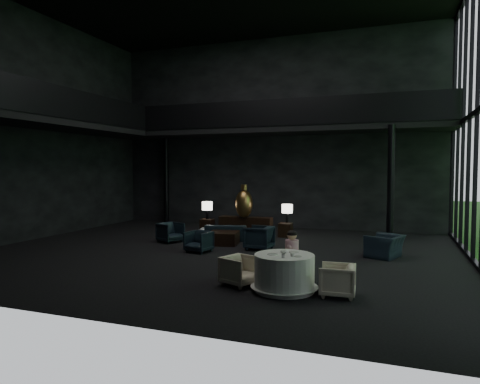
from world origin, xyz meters
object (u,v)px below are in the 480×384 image
(table_lamp_left, at_px, (207,207))
(window_armchair, at_px, (385,244))
(table_lamp_right, at_px, (287,209))
(dining_chair_east, at_px, (337,281))
(side_table_right, at_px, (285,230))
(coffee_table, at_px, (224,238))
(dining_table, at_px, (284,275))
(dining_chair_north, at_px, (291,266))
(lounge_armchair_west, at_px, (170,232))
(bronze_urn, at_px, (244,203))
(lounge_armchair_east, at_px, (259,236))
(child, at_px, (292,245))
(side_table_left, at_px, (207,226))
(dining_chair_west, at_px, (240,271))
(sofa, at_px, (227,230))
(console, at_px, (246,225))
(lounge_armchair_south, at_px, (199,242))

(table_lamp_left, bearing_deg, window_armchair, -22.20)
(table_lamp_right, xyz_separation_m, dining_chair_east, (2.71, -6.96, -0.68))
(side_table_right, height_order, coffee_table, side_table_right)
(dining_table, distance_m, dining_chair_north, 0.91)
(lounge_armchair_west, distance_m, dining_chair_north, 6.01)
(bronze_urn, height_order, lounge_armchair_east, bronze_urn)
(table_lamp_left, height_order, dining_chair_north, table_lamp_left)
(bronze_urn, height_order, child, bronze_urn)
(lounge_armchair_east, bearing_deg, bronze_urn, -148.26)
(side_table_left, bearing_deg, dining_chair_north, -51.37)
(side_table_left, bearing_deg, dining_chair_west, -60.40)
(dining_chair_east, bearing_deg, dining_chair_west, -95.57)
(table_lamp_left, distance_m, dining_table, 8.45)
(table_lamp_right, xyz_separation_m, child, (1.57, -5.97, -0.21))
(dining_chair_west, bearing_deg, sofa, 46.60)
(sofa, xyz_separation_m, lounge_armchair_east, (1.60, -1.31, 0.08))
(sofa, relative_size, dining_chair_west, 2.78)
(table_lamp_right, height_order, dining_chair_west, table_lamp_right)
(bronze_urn, relative_size, dining_chair_west, 2.03)
(side_table_right, bearing_deg, console, 174.18)
(console, relative_size, dining_chair_east, 3.39)
(bronze_urn, height_order, table_lamp_left, bronze_urn)
(window_armchair, relative_size, child, 1.36)
(console, xyz_separation_m, sofa, (-0.18, -1.50, 0.01))
(table_lamp_left, xyz_separation_m, dining_chair_west, (3.85, -6.79, -0.69))
(table_lamp_left, relative_size, coffee_table, 0.75)
(side_table_right, bearing_deg, sofa, -143.20)
(lounge_armchair_east, height_order, dining_chair_east, lounge_armchair_east)
(bronze_urn, relative_size, table_lamp_left, 1.80)
(lounge_armchair_west, distance_m, lounge_armchair_south, 2.05)
(dining_chair_west, bearing_deg, console, 40.27)
(lounge_armchair_west, height_order, child, child)
(side_table_right, bearing_deg, dining_chair_west, -84.43)
(coffee_table, bearing_deg, dining_table, -54.87)
(console, height_order, coffee_table, console)
(window_armchair, xyz_separation_m, dining_chair_west, (-2.85, -4.06, -0.08))
(lounge_armchair_east, distance_m, lounge_armchair_south, 1.87)
(side_table_left, relative_size, dining_table, 0.36)
(dining_chair_north, distance_m, child, 0.48)
(side_table_left, height_order, coffee_table, side_table_left)
(side_table_left, distance_m, dining_chair_west, 7.79)
(lounge_armchair_west, bearing_deg, console, -9.96)
(window_armchair, relative_size, dining_chair_east, 1.46)
(lounge_armchair_west, bearing_deg, lounge_armchair_east, -69.11)
(table_lamp_right, xyz_separation_m, lounge_armchair_south, (-1.75, -3.89, -0.68))
(lounge_armchair_west, bearing_deg, side_table_left, 20.46)
(coffee_table, xyz_separation_m, dining_table, (3.20, -4.54, 0.12))
(table_lamp_right, height_order, dining_chair_east, table_lamp_right)
(side_table_left, height_order, sofa, sofa)
(sofa, xyz_separation_m, lounge_armchair_west, (-1.62, -1.09, 0.01))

